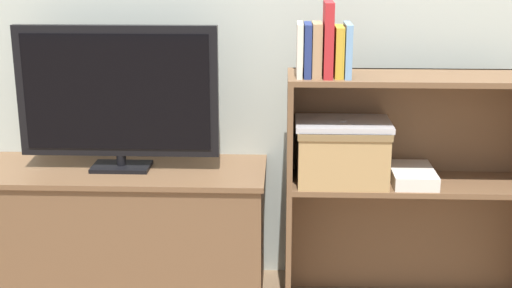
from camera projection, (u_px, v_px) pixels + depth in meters
name	position (u px, v px, depth m)	size (l,w,h in m)	color
tv_stand	(125.00, 231.00, 2.80)	(1.10, 0.41, 0.52)	brown
tv	(118.00, 94.00, 2.65)	(0.75, 0.14, 0.55)	black
bookshelf_lower_tier	(408.00, 222.00, 2.75)	(0.95, 0.28, 0.50)	brown
bookshelf_upper_tier	(416.00, 110.00, 2.62)	(0.95, 0.28, 0.40)	brown
book_ivory	(300.00, 50.00, 2.48)	(0.02, 0.14, 0.19)	silver
book_navy	(308.00, 50.00, 2.48)	(0.02, 0.14, 0.19)	navy
book_tan	(317.00, 50.00, 2.48)	(0.03, 0.13, 0.19)	tan
book_crimson	(328.00, 39.00, 2.47)	(0.03, 0.16, 0.26)	#B22328
book_mustard	(339.00, 51.00, 2.48)	(0.03, 0.13, 0.18)	gold
book_skyblue	(347.00, 50.00, 2.48)	(0.02, 0.15, 0.19)	#709ECC
storage_basket_left	(342.00, 151.00, 2.60)	(0.33, 0.25, 0.21)	tan
laptop	(343.00, 124.00, 2.57)	(0.34, 0.23, 0.02)	#BCBCC1
magazine_stack	(412.00, 175.00, 2.62)	(0.16, 0.24, 0.05)	silver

